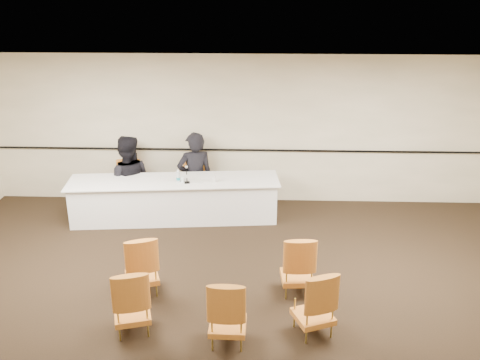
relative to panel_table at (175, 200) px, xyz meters
name	(u,v)px	position (x,y,z in m)	size (l,w,h in m)	color
floor	(228,312)	(1.19, -3.02, -0.40)	(10.00, 10.00, 0.00)	black
ceiling	(226,101)	(1.19, -3.02, 2.60)	(10.00, 10.00, 0.00)	white
wall_back	(239,130)	(1.19, 0.98, 1.10)	(10.00, 0.04, 3.00)	beige
wall_rail	(239,150)	(1.19, 0.94, 0.70)	(9.80, 0.04, 0.03)	black
panel_table	(175,200)	(0.00, 0.00, 0.00)	(3.95, 0.91, 0.79)	white
panelist_main	(195,180)	(0.33, 0.61, 0.17)	(0.72, 0.47, 1.98)	black
panelist_main_chair	(196,184)	(0.33, 0.61, 0.08)	(0.50, 0.50, 0.95)	#AD601F
panelist_second	(128,184)	(-1.00, 0.49, 0.12)	(0.96, 0.75, 1.98)	black
panelist_second_chair	(128,186)	(-1.00, 0.49, 0.08)	(0.50, 0.50, 0.95)	#AD601F
papers	(196,181)	(0.42, -0.03, 0.40)	(0.30, 0.22, 0.00)	silver
microphone	(187,176)	(0.27, -0.13, 0.54)	(0.11, 0.21, 0.30)	black
water_bottle	(178,176)	(0.10, -0.09, 0.52)	(0.07, 0.07, 0.24)	teal
drinking_glass	(183,179)	(0.18, -0.07, 0.45)	(0.06, 0.06, 0.10)	white
coffee_cup	(214,179)	(0.76, -0.08, 0.46)	(0.09, 0.09, 0.14)	silver
aud_chair_front_left	(141,264)	(-0.10, -2.55, 0.08)	(0.50, 0.50, 0.95)	#AD601F
aud_chair_front_right	(298,264)	(2.18, -2.47, 0.08)	(0.50, 0.50, 0.95)	#AD601F
aud_chair_back_left	(131,300)	(-0.04, -3.46, 0.08)	(0.50, 0.50, 0.95)	#AD601F
aud_chair_back_mid	(228,310)	(1.22, -3.65, 0.08)	(0.50, 0.50, 0.95)	#AD601F
aud_chair_back_right	(314,301)	(2.32, -3.42, 0.08)	(0.50, 0.50, 0.95)	#AD601F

